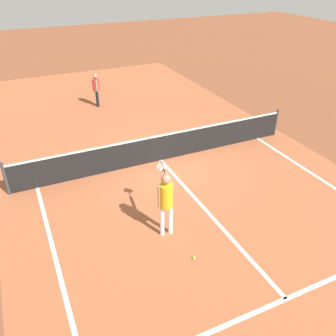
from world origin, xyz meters
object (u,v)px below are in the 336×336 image
at_px(net, 161,148).
at_px(player_far, 96,87).
at_px(tennis_ball_mid_court, 194,258).
at_px(player_near, 166,197).

bearing_deg(net, player_far, 95.52).
relative_size(player_far, tennis_ball_mid_court, 23.22).
distance_m(player_near, player_far, 9.57).
bearing_deg(player_near, tennis_ball_mid_court, -79.33).
xyz_separation_m(player_near, player_far, (0.81, 9.54, -0.17)).
bearing_deg(tennis_ball_mid_court, player_far, 86.77).
xyz_separation_m(net, player_near, (-1.39, -3.51, 0.61)).
xyz_separation_m(net, player_far, (-0.58, 6.03, 0.44)).
height_order(player_near, tennis_ball_mid_court, player_near).
xyz_separation_m(player_near, tennis_ball_mid_court, (0.21, -1.11, -1.07)).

